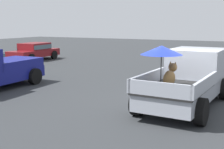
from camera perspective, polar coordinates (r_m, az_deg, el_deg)
name	(u,v)px	position (r m, az deg, el deg)	size (l,w,h in m)	color
ground_plane	(185,106)	(11.11, 13.24, -5.74)	(80.00, 80.00, 0.00)	#2D3033
pickup_truck_main	(189,77)	(11.30, 13.94, -0.46)	(5.13, 2.45, 2.19)	black
parked_sedan_far	(34,51)	(24.58, -14.12, 4.28)	(4.33, 2.04, 1.33)	black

